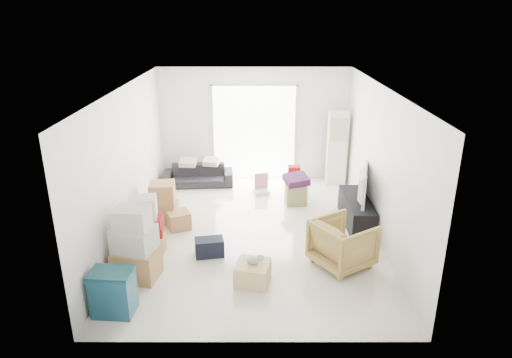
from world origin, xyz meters
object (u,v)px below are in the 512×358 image
object	(u,v)px
storage_bins	(113,292)
wood_crate	(253,273)
television	(358,196)
kids_table	(294,173)
ac_tower	(337,148)
armchair	(343,241)
sofa	(198,172)
tv_console	(357,211)
ottoman	(296,194)

from	to	relation	value
storage_bins	wood_crate	size ratio (longest dim) A/B	1.32
television	kids_table	xyz separation A→B (m)	(-1.09, 1.76, -0.17)
ac_tower	kids_table	world-z (taller)	ac_tower
armchair	storage_bins	distance (m)	3.58
armchair	kids_table	size ratio (longest dim) A/B	1.49
television	storage_bins	size ratio (longest dim) A/B	1.68
television	sofa	world-z (taller)	television
television	armchair	size ratio (longest dim) A/B	1.27
tv_console	armchair	size ratio (longest dim) A/B	1.77
ottoman	wood_crate	bearing A→B (deg)	-106.47
ottoman	wood_crate	xyz separation A→B (m)	(-0.90, -3.06, -0.05)
ac_tower	television	xyz separation A→B (m)	(0.05, -2.23, -0.29)
sofa	armchair	bearing A→B (deg)	-56.99
television	sofa	xyz separation A→B (m)	(-3.33, 2.08, -0.26)
ac_tower	wood_crate	distance (m)	4.78
ottoman	sofa	bearing A→B (deg)	153.68
ac_tower	armchair	distance (m)	3.85
television	wood_crate	bearing A→B (deg)	150.54
storage_bins	sofa	bearing A→B (deg)	83.37
armchair	ac_tower	bearing A→B (deg)	-40.65
ottoman	storage_bins	bearing A→B (deg)	-126.37
television	kids_table	distance (m)	2.07
television	ottoman	distance (m)	1.52
tv_console	sofa	world-z (taller)	sofa
tv_console	kids_table	xyz separation A→B (m)	(-1.09, 1.76, 0.15)
kids_table	ac_tower	bearing A→B (deg)	24.65
television	kids_table	world-z (taller)	television
ac_tower	tv_console	size ratio (longest dim) A/B	1.15
storage_bins	television	bearing A→B (deg)	35.88
sofa	tv_console	bearing A→B (deg)	-36.31
tv_console	ottoman	size ratio (longest dim) A/B	3.53
tv_console	television	xyz separation A→B (m)	(0.00, -0.00, 0.33)
wood_crate	television	bearing A→B (deg)	46.00
storage_bins	wood_crate	distance (m)	2.04
sofa	ottoman	size ratio (longest dim) A/B	3.78
wood_crate	sofa	bearing A→B (deg)	107.68
television	storage_bins	world-z (taller)	same
tv_console	armchair	world-z (taller)	armchair
armchair	ottoman	bearing A→B (deg)	-20.94
kids_table	wood_crate	bearing A→B (deg)	-103.48
ac_tower	tv_console	bearing A→B (deg)	-88.72
storage_bins	tv_console	bearing A→B (deg)	35.88
armchair	ottoman	world-z (taller)	armchair
wood_crate	ac_tower	bearing A→B (deg)	65.60
ac_tower	sofa	world-z (taller)	ac_tower
storage_bins	kids_table	distance (m)	5.38
armchair	storage_bins	size ratio (longest dim) A/B	1.32
kids_table	wood_crate	size ratio (longest dim) A/B	1.18
ac_tower	armchair	bearing A→B (deg)	-97.60
tv_console	armchair	xyz separation A→B (m)	(-0.56, -1.56, 0.18)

